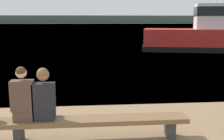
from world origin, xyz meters
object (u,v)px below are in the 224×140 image
object	(u,v)px
bench_main	(18,125)
person_left	(23,98)
person_right	(44,97)
tugboat_red	(213,36)

from	to	relation	value
bench_main	person_left	xyz separation A→B (m)	(0.10, 0.01, 0.49)
person_left	person_right	bearing A→B (deg)	-0.17
person_left	bench_main	bearing A→B (deg)	-174.30
person_left	tugboat_red	xyz separation A→B (m)	(10.09, 14.31, 0.21)
tugboat_red	person_left	bearing A→B (deg)	158.79
bench_main	tugboat_red	size ratio (longest dim) A/B	0.61
bench_main	person_right	world-z (taller)	person_right
person_left	person_right	size ratio (longest dim) A/B	1.03
bench_main	tugboat_red	distance (m)	17.59
person_right	tugboat_red	distance (m)	17.30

